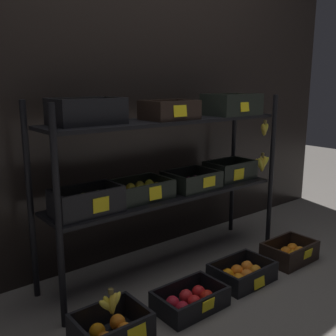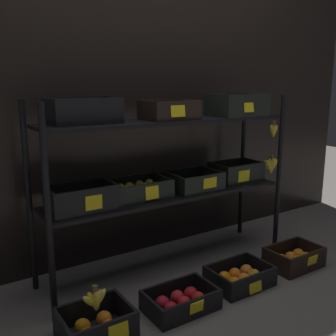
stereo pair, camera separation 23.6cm
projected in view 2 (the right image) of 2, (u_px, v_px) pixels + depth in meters
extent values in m
plane|color=#605B56|center=(168.00, 266.00, 2.51)|extent=(10.00, 10.00, 0.00)
cube|color=black|center=(137.00, 101.00, 2.59)|extent=(3.96, 0.12, 2.03)
cylinder|color=black|center=(48.00, 217.00, 1.83)|extent=(0.03, 0.03, 1.06)
cylinder|color=black|center=(279.00, 175.00, 2.66)|extent=(0.03, 0.03, 1.06)
cylinder|color=black|center=(29.00, 199.00, 2.12)|extent=(0.03, 0.03, 1.06)
cylinder|color=black|center=(242.00, 165.00, 2.95)|extent=(0.03, 0.03, 1.06)
cube|color=black|center=(168.00, 195.00, 2.40)|extent=(1.53, 0.32, 0.02)
cube|color=black|center=(168.00, 121.00, 2.31)|extent=(1.53, 0.32, 0.02)
cube|color=black|center=(82.00, 209.00, 2.08)|extent=(0.35, 0.20, 0.01)
cube|color=black|center=(88.00, 201.00, 1.99)|extent=(0.35, 0.02, 0.13)
cube|color=black|center=(75.00, 193.00, 2.14)|extent=(0.35, 0.02, 0.13)
cube|color=black|center=(50.00, 202.00, 1.98)|extent=(0.02, 0.17, 0.13)
cube|color=black|center=(111.00, 192.00, 2.16)|extent=(0.02, 0.17, 0.13)
ellipsoid|color=tan|center=(68.00, 204.00, 2.00)|extent=(0.07, 0.07, 0.09)
ellipsoid|color=#BDBC58|center=(84.00, 201.00, 2.05)|extent=(0.07, 0.07, 0.09)
ellipsoid|color=#ACC052|center=(98.00, 199.00, 2.09)|extent=(0.07, 0.07, 0.09)
ellipsoid|color=#B5C05E|center=(65.00, 202.00, 2.04)|extent=(0.07, 0.07, 0.09)
ellipsoid|color=tan|center=(79.00, 199.00, 2.09)|extent=(0.07, 0.07, 0.09)
ellipsoid|color=#B2B85F|center=(95.00, 197.00, 2.13)|extent=(0.07, 0.07, 0.09)
cube|color=yellow|center=(94.00, 203.00, 2.00)|extent=(0.09, 0.01, 0.08)
cube|color=black|center=(138.00, 196.00, 2.32)|extent=(0.35, 0.25, 0.01)
cube|color=black|center=(148.00, 192.00, 2.21)|extent=(0.35, 0.02, 0.10)
cube|color=black|center=(129.00, 183.00, 2.40)|extent=(0.35, 0.02, 0.10)
cube|color=black|center=(112.00, 192.00, 2.22)|extent=(0.02, 0.22, 0.10)
cube|color=black|center=(162.00, 184.00, 2.39)|extent=(0.02, 0.22, 0.10)
ellipsoid|color=yellow|center=(127.00, 193.00, 2.23)|extent=(0.06, 0.06, 0.08)
ellipsoid|color=yellow|center=(137.00, 192.00, 2.25)|extent=(0.06, 0.06, 0.08)
ellipsoid|color=yellow|center=(145.00, 190.00, 2.29)|extent=(0.06, 0.06, 0.08)
ellipsoid|color=yellow|center=(156.00, 188.00, 2.32)|extent=(0.06, 0.06, 0.08)
ellipsoid|color=yellow|center=(121.00, 190.00, 2.29)|extent=(0.06, 0.06, 0.08)
ellipsoid|color=yellow|center=(130.00, 189.00, 2.32)|extent=(0.06, 0.06, 0.08)
ellipsoid|color=yellow|center=(140.00, 187.00, 2.36)|extent=(0.06, 0.06, 0.08)
ellipsoid|color=yellow|center=(149.00, 185.00, 2.39)|extent=(0.06, 0.06, 0.08)
cube|color=yellow|center=(152.00, 193.00, 2.21)|extent=(0.08, 0.01, 0.08)
cube|color=black|center=(193.00, 188.00, 2.50)|extent=(0.31, 0.26, 0.01)
cube|color=black|center=(205.00, 183.00, 2.39)|extent=(0.31, 0.02, 0.10)
cube|color=black|center=(182.00, 176.00, 2.59)|extent=(0.31, 0.02, 0.10)
cube|color=black|center=(174.00, 183.00, 2.41)|extent=(0.02, 0.23, 0.10)
cube|color=black|center=(212.00, 176.00, 2.57)|extent=(0.02, 0.23, 0.10)
sphere|color=#66235A|center=(188.00, 187.00, 2.40)|extent=(0.05, 0.05, 0.05)
sphere|color=#541948|center=(195.00, 186.00, 2.43)|extent=(0.05, 0.05, 0.05)
sphere|color=#661F4C|center=(203.00, 185.00, 2.46)|extent=(0.05, 0.05, 0.05)
sphere|color=#64244F|center=(210.00, 183.00, 2.50)|extent=(0.05, 0.05, 0.05)
sphere|color=#5D2447|center=(182.00, 185.00, 2.45)|extent=(0.05, 0.05, 0.05)
sphere|color=#662856|center=(189.00, 184.00, 2.48)|extent=(0.05, 0.05, 0.05)
sphere|color=#612645|center=(197.00, 183.00, 2.51)|extent=(0.05, 0.05, 0.05)
sphere|color=#562247|center=(204.00, 181.00, 2.54)|extent=(0.05, 0.05, 0.05)
sphere|color=#6C2459|center=(176.00, 183.00, 2.50)|extent=(0.05, 0.05, 0.05)
sphere|color=#6A2C48|center=(184.00, 182.00, 2.53)|extent=(0.05, 0.05, 0.05)
sphere|color=#65194A|center=(191.00, 181.00, 2.56)|extent=(0.05, 0.05, 0.05)
sphere|color=#692C50|center=(199.00, 180.00, 2.59)|extent=(0.05, 0.05, 0.05)
cube|color=yellow|center=(210.00, 183.00, 2.40)|extent=(0.10, 0.01, 0.06)
cube|color=black|center=(236.00, 180.00, 2.71)|extent=(0.34, 0.22, 0.01)
cube|color=black|center=(246.00, 173.00, 2.61)|extent=(0.34, 0.02, 0.12)
cube|color=black|center=(226.00, 168.00, 2.78)|extent=(0.34, 0.02, 0.12)
cube|color=black|center=(218.00, 173.00, 2.61)|extent=(0.02, 0.19, 0.12)
cube|color=black|center=(253.00, 168.00, 2.78)|extent=(0.02, 0.19, 0.12)
sphere|color=#95C346|center=(230.00, 176.00, 2.64)|extent=(0.07, 0.07, 0.07)
sphere|color=#8DC635|center=(239.00, 174.00, 2.68)|extent=(0.07, 0.07, 0.07)
sphere|color=#87B543|center=(247.00, 173.00, 2.72)|extent=(0.07, 0.07, 0.07)
sphere|color=#97B03C|center=(224.00, 174.00, 2.68)|extent=(0.07, 0.07, 0.07)
sphere|color=#83B839|center=(233.00, 173.00, 2.72)|extent=(0.07, 0.07, 0.07)
sphere|color=#93C541|center=(242.00, 172.00, 2.76)|extent=(0.07, 0.07, 0.07)
cube|color=yellow|center=(244.00, 176.00, 2.59)|extent=(0.10, 0.01, 0.08)
cube|color=black|center=(84.00, 122.00, 2.07)|extent=(0.36, 0.23, 0.01)
cube|color=black|center=(91.00, 111.00, 1.97)|extent=(0.36, 0.02, 0.12)
cube|color=black|center=(76.00, 108.00, 2.14)|extent=(0.36, 0.02, 0.12)
cube|color=black|center=(50.00, 111.00, 1.96)|extent=(0.02, 0.20, 0.12)
cube|color=black|center=(113.00, 108.00, 2.15)|extent=(0.02, 0.20, 0.12)
sphere|color=#DCB554|center=(69.00, 116.00, 1.98)|extent=(0.07, 0.07, 0.07)
sphere|color=#E2B74D|center=(85.00, 115.00, 2.04)|extent=(0.07, 0.07, 0.07)
sphere|color=#DFC254|center=(101.00, 114.00, 2.08)|extent=(0.07, 0.07, 0.07)
sphere|color=#DEBB50|center=(65.00, 114.00, 2.04)|extent=(0.07, 0.07, 0.07)
sphere|color=#DAB654|center=(80.00, 114.00, 2.09)|extent=(0.07, 0.07, 0.07)
sphere|color=#CFC54C|center=(97.00, 113.00, 2.14)|extent=(0.07, 0.07, 0.07)
cube|color=black|center=(169.00, 118.00, 2.28)|extent=(0.30, 0.22, 0.01)
cube|color=black|center=(179.00, 110.00, 2.18)|extent=(0.30, 0.02, 0.10)
cube|color=black|center=(159.00, 108.00, 2.35)|extent=(0.30, 0.02, 0.10)
cube|color=black|center=(148.00, 110.00, 2.19)|extent=(0.02, 0.19, 0.10)
cube|color=black|center=(189.00, 108.00, 2.34)|extent=(0.02, 0.19, 0.10)
ellipsoid|color=brown|center=(162.00, 112.00, 2.21)|extent=(0.05, 0.05, 0.07)
ellipsoid|color=brown|center=(173.00, 112.00, 2.24)|extent=(0.05, 0.05, 0.07)
ellipsoid|color=brown|center=(182.00, 111.00, 2.28)|extent=(0.05, 0.05, 0.07)
ellipsoid|color=brown|center=(156.00, 112.00, 2.26)|extent=(0.05, 0.05, 0.07)
ellipsoid|color=brown|center=(166.00, 111.00, 2.30)|extent=(0.05, 0.05, 0.07)
ellipsoid|color=brown|center=(175.00, 111.00, 2.34)|extent=(0.05, 0.05, 0.07)
cube|color=yellow|center=(178.00, 111.00, 2.17)|extent=(0.09, 0.01, 0.06)
cube|color=black|center=(237.00, 115.00, 2.54)|extent=(0.35, 0.24, 0.01)
cube|color=black|center=(250.00, 105.00, 2.43)|extent=(0.35, 0.02, 0.13)
cube|color=black|center=(225.00, 103.00, 2.62)|extent=(0.35, 0.02, 0.13)
cube|color=black|center=(217.00, 105.00, 2.43)|extent=(0.02, 0.21, 0.13)
cube|color=black|center=(256.00, 103.00, 2.61)|extent=(0.02, 0.21, 0.13)
sphere|color=orange|center=(228.00, 110.00, 2.45)|extent=(0.06, 0.06, 0.06)
sphere|color=orange|center=(236.00, 109.00, 2.48)|extent=(0.06, 0.06, 0.06)
sphere|color=orange|center=(245.00, 109.00, 2.52)|extent=(0.06, 0.06, 0.06)
sphere|color=orange|center=(252.00, 109.00, 2.55)|extent=(0.06, 0.06, 0.06)
sphere|color=orange|center=(222.00, 109.00, 2.51)|extent=(0.06, 0.06, 0.06)
sphere|color=orange|center=(229.00, 109.00, 2.54)|extent=(0.06, 0.06, 0.06)
sphere|color=orange|center=(237.00, 108.00, 2.58)|extent=(0.06, 0.06, 0.06)
sphere|color=orange|center=(244.00, 108.00, 2.61)|extent=(0.06, 0.06, 0.06)
cube|color=yellow|center=(249.00, 107.00, 2.42)|extent=(0.08, 0.01, 0.06)
cylinder|color=brown|center=(271.00, 156.00, 2.75)|extent=(0.02, 0.02, 0.02)
ellipsoid|color=yellow|center=(268.00, 166.00, 2.76)|extent=(0.10, 0.03, 0.11)
ellipsoid|color=yellow|center=(269.00, 166.00, 2.75)|extent=(0.09, 0.03, 0.11)
ellipsoid|color=yellow|center=(270.00, 166.00, 2.76)|extent=(0.05, 0.03, 0.12)
ellipsoid|color=yellow|center=(272.00, 166.00, 2.77)|extent=(0.05, 0.03, 0.12)
ellipsoid|color=yellow|center=(272.00, 166.00, 2.78)|extent=(0.08, 0.03, 0.11)
ellipsoid|color=yellow|center=(273.00, 166.00, 2.78)|extent=(0.10, 0.04, 0.11)
cylinder|color=brown|center=(274.00, 123.00, 2.69)|extent=(0.02, 0.02, 0.02)
ellipsoid|color=yellow|center=(272.00, 131.00, 2.70)|extent=(0.07, 0.03, 0.09)
ellipsoid|color=yellow|center=(272.00, 131.00, 2.71)|extent=(0.05, 0.03, 0.09)
ellipsoid|color=yellow|center=(274.00, 131.00, 2.71)|extent=(0.05, 0.03, 0.09)
ellipsoid|color=yellow|center=(274.00, 131.00, 2.72)|extent=(0.07, 0.03, 0.09)
cube|color=black|center=(96.00, 336.00, 1.81)|extent=(0.32, 0.25, 0.01)
cube|color=black|center=(106.00, 336.00, 1.70)|extent=(0.32, 0.02, 0.13)
cube|color=black|center=(86.00, 310.00, 1.89)|extent=(0.32, 0.02, 0.13)
cube|color=black|center=(63.00, 334.00, 1.71)|extent=(0.02, 0.22, 0.13)
cube|color=black|center=(126.00, 312.00, 1.88)|extent=(0.02, 0.22, 0.13)
sphere|color=orange|center=(88.00, 336.00, 1.74)|extent=(0.07, 0.07, 0.07)
sphere|color=orange|center=(109.00, 328.00, 1.80)|extent=(0.07, 0.07, 0.07)
sphere|color=orange|center=(83.00, 327.00, 1.81)|extent=(0.07, 0.07, 0.07)
sphere|color=orange|center=(104.00, 319.00, 1.87)|extent=(0.07, 0.07, 0.07)
cube|color=yellow|center=(119.00, 331.00, 1.72)|extent=(0.10, 0.01, 0.07)
cube|color=black|center=(181.00, 308.00, 2.03)|extent=(0.36, 0.23, 0.01)
cube|color=black|center=(193.00, 309.00, 1.93)|extent=(0.36, 0.02, 0.10)
cube|color=black|center=(169.00, 289.00, 2.11)|extent=(0.36, 0.02, 0.10)
cube|color=black|center=(151.00, 309.00, 1.93)|extent=(0.02, 0.20, 0.10)
cube|color=black|center=(207.00, 289.00, 2.11)|extent=(0.02, 0.20, 0.10)
sphere|color=red|center=(171.00, 309.00, 1.95)|extent=(0.07, 0.07, 0.07)
sphere|color=red|center=(184.00, 303.00, 2.00)|extent=(0.07, 0.07, 0.07)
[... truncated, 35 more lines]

